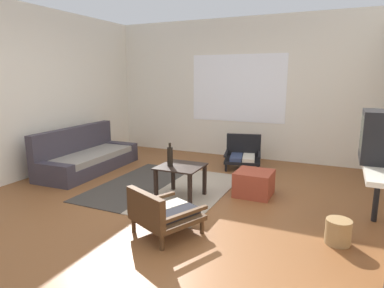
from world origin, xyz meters
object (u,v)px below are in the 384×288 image
armchair_striped_foreground (162,213)px  ottoman_orange (254,183)px  armchair_by_window (243,154)px  couch (86,158)px  glass_bottle (170,156)px  wicker_basket (338,232)px  coffee_table (181,172)px

armchair_striped_foreground → ottoman_orange: bearing=69.8°
armchair_striped_foreground → ottoman_orange: (0.57, 1.54, -0.07)m
armchair_by_window → ottoman_orange: armchair_by_window is taller
ottoman_orange → couch: bearing=179.8°
couch → glass_bottle: glass_bottle is taller
couch → armchair_by_window: 2.74m
armchair_striped_foreground → ottoman_orange: armchair_striped_foreground is taller
armchair_by_window → wicker_basket: armchair_by_window is taller
ottoman_orange → wicker_basket: bearing=-42.5°
glass_bottle → wicker_basket: glass_bottle is taller
coffee_table → glass_bottle: glass_bottle is taller
ottoman_orange → wicker_basket: size_ratio=1.97×
ottoman_orange → glass_bottle: glass_bottle is taller
couch → coffee_table: bearing=-14.4°
armchair_by_window → ottoman_orange: 1.41m
wicker_basket → armchair_striped_foreground: bearing=-161.6°
ottoman_orange → glass_bottle: bearing=-148.7°
glass_bottle → armchair_by_window: bearing=76.7°
armchair_by_window → glass_bottle: glass_bottle is taller
couch → armchair_striped_foreground: bearing=-33.1°
coffee_table → armchair_striped_foreground: (0.29, -1.01, -0.12)m
couch → coffee_table: 2.16m
armchair_by_window → armchair_striped_foreground: armchair_by_window is taller
couch → wicker_basket: (4.02, -1.00, -0.10)m
couch → ottoman_orange: couch is taller
coffee_table → wicker_basket: bearing=-13.5°
coffee_table → glass_bottle: (-0.12, -0.07, 0.22)m
armchair_striped_foreground → wicker_basket: (1.65, 0.55, -0.12)m
armchair_by_window → armchair_striped_foreground: size_ratio=0.92×
ottoman_orange → wicker_basket: (1.08, -0.99, -0.05)m
couch → armchair_striped_foreground: couch is taller
coffee_table → ottoman_orange: bearing=31.5°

